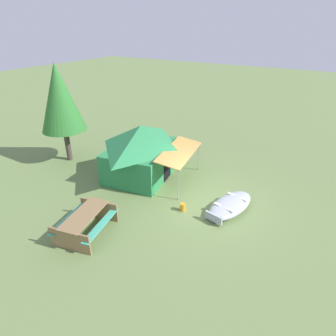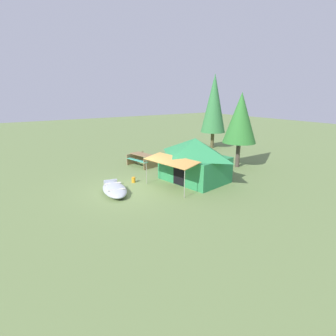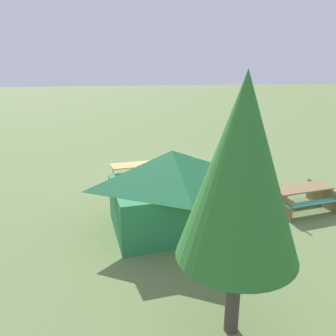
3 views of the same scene
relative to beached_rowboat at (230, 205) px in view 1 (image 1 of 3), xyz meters
The scene contains 7 objects.
ground_plane 1.07m from the beached_rowboat, 89.12° to the left, with size 80.00×80.00×0.00m, color olive.
beached_rowboat is the anchor object (origin of this frame).
canvas_cabin_tent 4.69m from the beached_rowboat, 82.71° to the left, with size 4.03×4.25×2.40m.
picnic_table 5.32m from the beached_rowboat, 136.05° to the left, with size 2.23×1.86×0.77m.
cooler_box 3.44m from the beached_rowboat, 96.46° to the left, with size 0.55×0.34×0.33m, color #2F6BB7.
fuel_can 1.80m from the beached_rowboat, 122.81° to the left, with size 0.21×0.21×0.30m, color orange.
pine_tree_back_left 9.24m from the beached_rowboat, 90.54° to the left, with size 2.14×2.14×4.82m.
Camera 1 is at (-8.92, -3.74, 6.42)m, focal length 30.48 mm.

